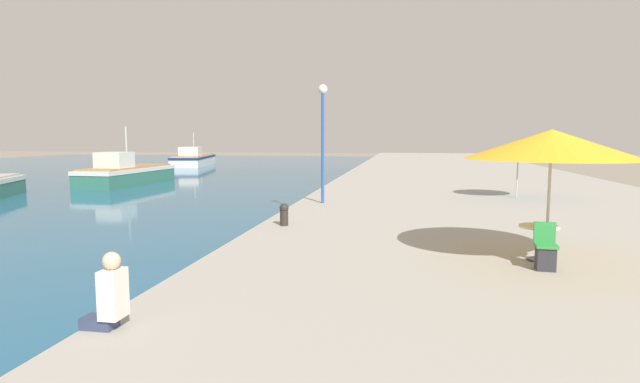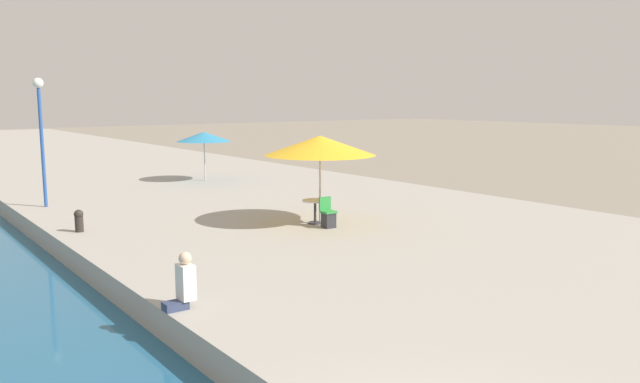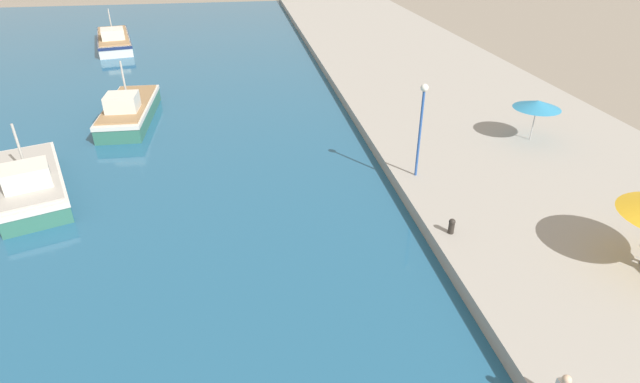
# 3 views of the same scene
# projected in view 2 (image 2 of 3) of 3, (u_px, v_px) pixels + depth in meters

# --- Properties ---
(quay_promenade) EXTENTS (16.00, 90.00, 0.65)m
(quay_promenade) POSITION_uv_depth(u_px,v_px,m) (95.00, 164.00, 40.02)
(quay_promenade) COLOR #A39E93
(quay_promenade) RESTS_ON ground_plane
(cafe_umbrella_pink) EXTENTS (3.42, 3.42, 2.72)m
(cafe_umbrella_pink) POSITION_uv_depth(u_px,v_px,m) (320.00, 145.00, 19.02)
(cafe_umbrella_pink) COLOR #B7B7B7
(cafe_umbrella_pink) RESTS_ON quay_promenade
(cafe_umbrella_white) EXTENTS (2.55, 2.55, 2.30)m
(cafe_umbrella_white) POSITION_uv_depth(u_px,v_px,m) (204.00, 137.00, 29.20)
(cafe_umbrella_white) COLOR #B7B7B7
(cafe_umbrella_white) RESTS_ON quay_promenade
(cafe_table) EXTENTS (0.80, 0.80, 0.74)m
(cafe_table) POSITION_uv_depth(u_px,v_px,m) (315.00, 207.00, 19.27)
(cafe_table) COLOR #333338
(cafe_table) RESTS_ON quay_promenade
(cafe_chair_left) EXTENTS (0.43, 0.46, 0.91)m
(cafe_chair_left) POSITION_uv_depth(u_px,v_px,m) (328.00, 217.00, 18.70)
(cafe_chair_left) COLOR #2D2D33
(cafe_chair_left) RESTS_ON quay_promenade
(person_at_quay) EXTENTS (0.57, 0.36, 1.06)m
(person_at_quay) POSITION_uv_depth(u_px,v_px,m) (184.00, 283.00, 11.46)
(person_at_quay) COLOR #333D5B
(person_at_quay) RESTS_ON quay_promenade
(mooring_bollard) EXTENTS (0.26, 0.26, 0.65)m
(mooring_bollard) POSITION_uv_depth(u_px,v_px,m) (79.00, 220.00, 18.09)
(mooring_bollard) COLOR #2D2823
(mooring_bollard) RESTS_ON quay_promenade
(lamppost) EXTENTS (0.36, 0.36, 4.56)m
(lamppost) POSITION_uv_depth(u_px,v_px,m) (41.00, 120.00, 21.90)
(lamppost) COLOR #28519E
(lamppost) RESTS_ON quay_promenade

